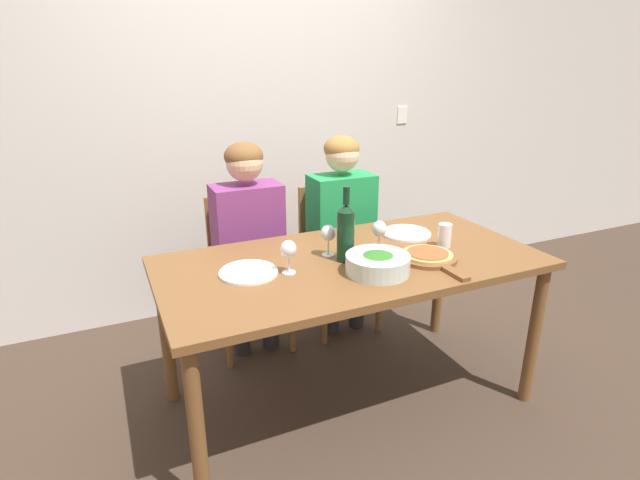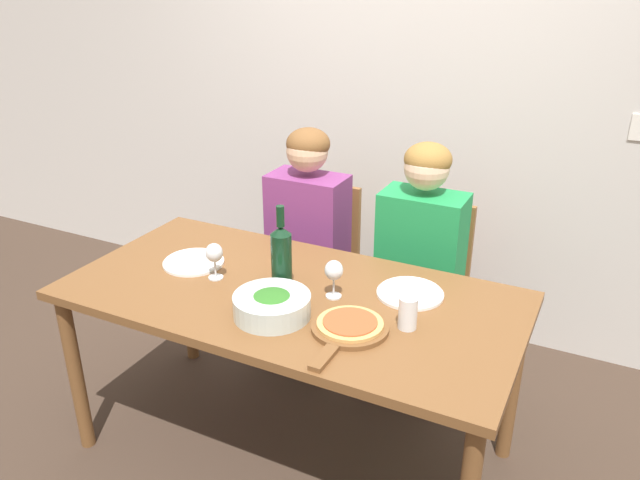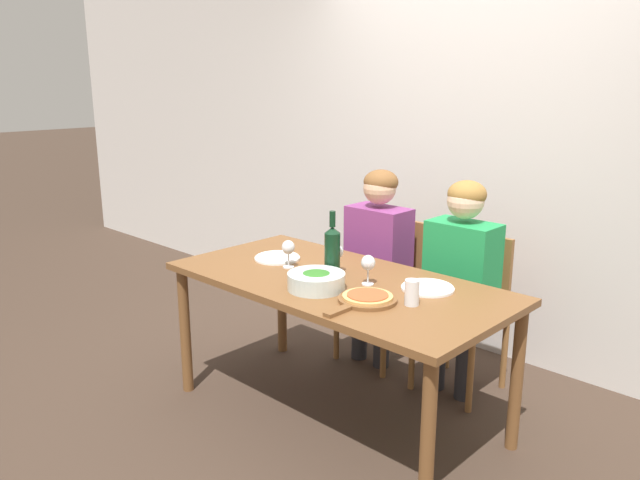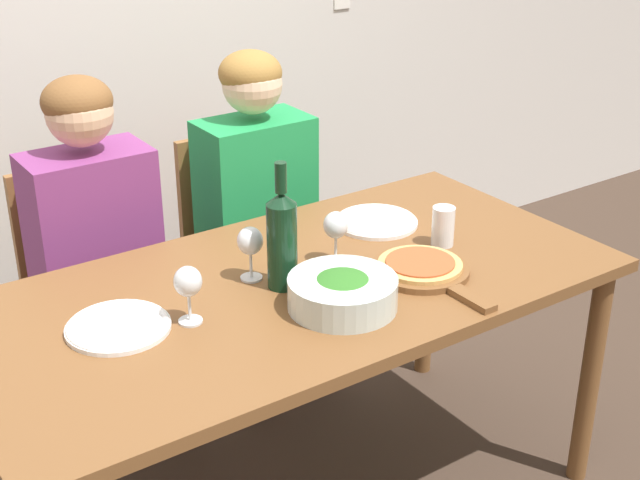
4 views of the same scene
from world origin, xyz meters
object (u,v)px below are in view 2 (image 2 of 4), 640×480
at_px(wine_bottle, 281,257).
at_px(water_tumbler, 408,313).
at_px(chair_right, 424,287).
at_px(person_man, 420,248).
at_px(wine_glass_right, 334,272).
at_px(person_woman, 306,226).
at_px(wine_glass_left, 214,255).
at_px(pizza_on_board, 349,327).
at_px(wine_glass_centre, 282,255).
at_px(dinner_plate_left, 194,262).
at_px(dinner_plate_right, 410,293).
at_px(broccoli_bowl, 272,305).
at_px(chair_left, 316,263).

distance_m(wine_bottle, water_tumbler, 0.53).
relative_size(chair_right, person_man, 0.73).
height_order(person_man, wine_glass_right, person_man).
relative_size(person_woman, wine_glass_left, 8.13).
distance_m(pizza_on_board, wine_glass_left, 0.66).
xyz_separation_m(wine_glass_centre, water_tumbler, (0.57, -0.13, -0.05)).
bearing_deg(pizza_on_board, water_tumbler, 33.07).
distance_m(wine_glass_left, wine_glass_right, 0.49).
relative_size(dinner_plate_left, dinner_plate_right, 1.00).
bearing_deg(wine_glass_left, person_woman, 87.25).
xyz_separation_m(chair_right, pizza_on_board, (0.02, -0.95, 0.30)).
height_order(person_woman, wine_glass_centre, person_woman).
xyz_separation_m(chair_right, wine_glass_left, (-0.62, -0.82, 0.39)).
height_order(person_man, broccoli_bowl, person_man).
bearing_deg(wine_glass_centre, chair_right, 61.78).
bearing_deg(broccoli_bowl, dinner_plate_right, 42.97).
height_order(broccoli_bowl, dinner_plate_left, broccoli_bowl).
bearing_deg(chair_right, water_tumbler, -77.22).
xyz_separation_m(person_man, water_tumbler, (0.19, -0.73, 0.09)).
height_order(wine_glass_right, water_tumbler, wine_glass_right).
bearing_deg(person_woman, chair_left, 90.00).
height_order(broccoli_bowl, wine_glass_left, wine_glass_left).
distance_m(dinner_plate_left, wine_glass_centre, 0.42).
bearing_deg(person_woman, pizza_on_board, -54.17).
relative_size(wine_bottle, wine_glass_left, 2.30).
bearing_deg(wine_glass_right, person_woman, 125.28).
distance_m(chair_right, person_man, 0.27).
height_order(person_man, wine_glass_centre, person_man).
relative_size(person_man, dinner_plate_left, 4.81).
height_order(wine_bottle, pizza_on_board, wine_bottle).
bearing_deg(wine_glass_left, broccoli_bowl, -23.17).
distance_m(wine_glass_left, wine_glass_centre, 0.27).
relative_size(person_woman, dinner_plate_left, 4.81).
bearing_deg(dinner_plate_left, person_man, 39.68).
distance_m(dinner_plate_right, wine_glass_right, 0.31).
xyz_separation_m(wine_bottle, broccoli_bowl, (0.06, -0.18, -0.10)).
distance_m(chair_left, broccoli_bowl, 1.08).
bearing_deg(pizza_on_board, chair_left, 122.60).
height_order(person_woman, water_tumbler, person_woman).
bearing_deg(wine_glass_left, wine_glass_right, 8.39).
bearing_deg(wine_glass_right, wine_bottle, -167.90).
relative_size(chair_right, dinner_plate_left, 3.50).
distance_m(broccoli_bowl, pizza_on_board, 0.29).
xyz_separation_m(pizza_on_board, wine_glass_left, (-0.64, 0.12, 0.09)).
height_order(dinner_plate_right, wine_glass_left, wine_glass_left).
bearing_deg(water_tumbler, wine_glass_centre, 167.31).
bearing_deg(dinner_plate_left, dinner_plate_right, 9.33).
xyz_separation_m(wine_bottle, wine_glass_left, (-0.29, -0.03, -0.04)).
distance_m(person_woman, wine_glass_right, 0.80).
distance_m(chair_right, wine_glass_left, 1.10).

